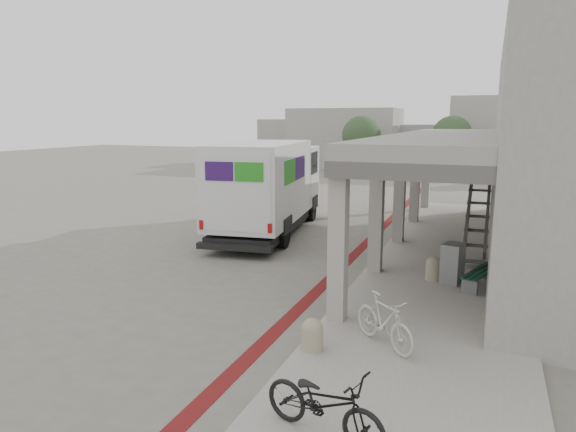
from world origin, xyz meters
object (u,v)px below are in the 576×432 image
at_px(bicycle_cream, 384,321).
at_px(fedex_truck, 268,185).
at_px(bench, 481,275).
at_px(bicycle_black, 324,403).
at_px(utility_cabinet, 452,263).

bearing_deg(bicycle_cream, fedex_truck, 76.49).
relative_size(bench, bicycle_black, 1.00).
relative_size(fedex_truck, bicycle_black, 4.57).
bearing_deg(bench, fedex_truck, 169.45).
distance_m(utility_cabinet, bicycle_cream, 4.79).
bearing_deg(bicycle_black, fedex_truck, 41.97).
height_order(utility_cabinet, bicycle_black, utility_cabinet).
height_order(bicycle_black, bicycle_cream, bicycle_cream).
bearing_deg(fedex_truck, bicycle_cream, -62.48).
bearing_deg(bicycle_cream, bicycle_black, -142.62).
distance_m(fedex_truck, bicycle_black, 13.85).
distance_m(fedex_truck, bench, 9.41).
distance_m(bench, utility_cabinet, 0.78).
xyz_separation_m(bench, bicycle_black, (-1.90, -7.82, 0.19)).
bearing_deg(fedex_truck, bicycle_black, -70.96).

